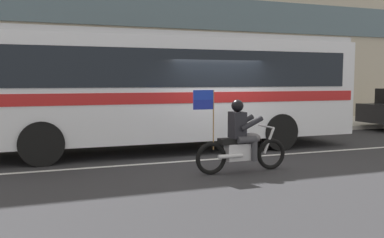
# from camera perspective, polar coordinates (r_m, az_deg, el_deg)

# --- Properties ---
(ground_plane) EXTENTS (60.00, 60.00, 0.00)m
(ground_plane) POSITION_cam_1_polar(r_m,az_deg,el_deg) (11.17, 3.44, -4.86)
(ground_plane) COLOR #2B2B2D
(sidewalk_curb) EXTENTS (28.00, 3.80, 0.15)m
(sidewalk_curb) POSITION_cam_1_polar(r_m,az_deg,el_deg) (15.92, -3.87, -1.53)
(sidewalk_curb) COLOR #B7B2A8
(sidewalk_curb) RESTS_ON ground_plane
(lane_center_stripe) EXTENTS (26.60, 0.14, 0.01)m
(lane_center_stripe) POSITION_cam_1_polar(r_m,az_deg,el_deg) (10.63, 4.73, -5.37)
(lane_center_stripe) COLOR silver
(lane_center_stripe) RESTS_ON ground_plane
(transit_bus) EXTENTS (10.83, 2.67, 3.22)m
(transit_bus) POSITION_cam_1_polar(r_m,az_deg,el_deg) (11.76, -3.55, 4.87)
(transit_bus) COLOR silver
(transit_bus) RESTS_ON ground_plane
(motorcycle_with_rider) EXTENTS (2.20, 0.64, 1.78)m
(motorcycle_with_rider) POSITION_cam_1_polar(r_m,az_deg,el_deg) (9.01, 6.74, -3.06)
(motorcycle_with_rider) COLOR black
(motorcycle_with_rider) RESTS_ON ground_plane
(fire_hydrant) EXTENTS (0.22, 0.30, 0.75)m
(fire_hydrant) POSITION_cam_1_polar(r_m,az_deg,el_deg) (14.19, -16.71, -0.78)
(fire_hydrant) COLOR red
(fire_hydrant) RESTS_ON sidewalk_curb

